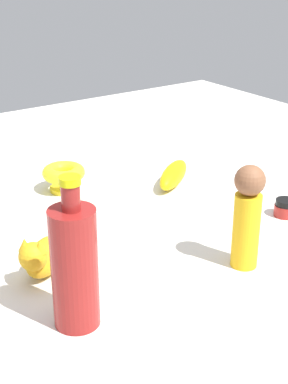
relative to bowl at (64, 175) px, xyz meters
The scene contains 7 objects.
ground 0.28m from the bowl, behind, with size 2.00×2.00×0.00m, color silver.
bowl is the anchor object (origin of this frame).
cat_figurine 0.37m from the bowl, 146.91° to the left, with size 0.12×0.13×0.09m.
bottle_tall 0.52m from the bowl, 154.52° to the left, with size 0.07×0.07×0.24m.
nail_polish_jar 0.51m from the bowl, 140.33° to the right, with size 0.05×0.05×0.04m.
person_figure_adult 0.50m from the bowl, 167.61° to the right, with size 0.06×0.06×0.19m.
banana 0.26m from the bowl, 115.77° to the right, with size 0.17×0.05×0.05m, color yellow.
Camera 1 is at (-0.85, 0.59, 0.54)m, focal length 53.79 mm.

